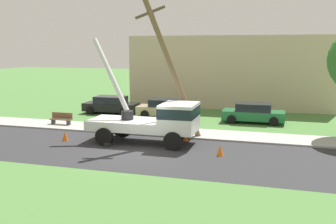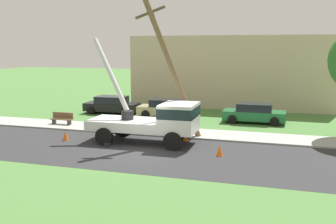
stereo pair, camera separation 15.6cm
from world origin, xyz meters
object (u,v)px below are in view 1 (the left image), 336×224
object	(u,v)px
park_bench	(61,119)
utility_truck	(157,119)
traffic_cone_behind	(65,136)
traffic_cone_curbside	(186,136)
traffic_cone_ahead	(220,150)
parked_sedan_green	(254,113)
parked_sedan_tan	(166,108)
leaning_utility_pole	(171,66)
parked_sedan_black	(111,105)

from	to	relation	value
park_bench	utility_truck	bearing A→B (deg)	-20.42
traffic_cone_behind	traffic_cone_curbside	bearing A→B (deg)	15.97
utility_truck	park_bench	size ratio (longest dim) A/B	4.25
park_bench	traffic_cone_ahead	bearing A→B (deg)	-20.80
utility_truck	parked_sedan_green	distance (m)	9.24
traffic_cone_curbside	parked_sedan_tan	distance (m)	7.86
utility_truck	leaning_utility_pole	bearing A→B (deg)	70.34
park_bench	leaning_utility_pole	bearing A→B (deg)	-11.37
traffic_cone_ahead	traffic_cone_behind	bearing A→B (deg)	175.92
leaning_utility_pole	traffic_cone_ahead	xyz separation A→B (m)	(3.40, -2.81, -4.05)
parked_sedan_black	utility_truck	bearing A→B (deg)	-51.58
leaning_utility_pole	parked_sedan_tan	bearing A→B (deg)	109.30
park_bench	traffic_cone_curbside	bearing A→B (deg)	-11.41
traffic_cone_curbside	traffic_cone_behind	bearing A→B (deg)	-164.03
traffic_cone_behind	parked_sedan_green	bearing A→B (deg)	40.83
traffic_cone_behind	parked_sedan_green	xyz separation A→B (m)	(10.15, 8.77, 0.43)
leaning_utility_pole	parked_sedan_black	world-z (taller)	leaning_utility_pole
utility_truck	leaning_utility_pole	size ratio (longest dim) A/B	0.80
traffic_cone_behind	parked_sedan_tan	xyz separation A→B (m)	(3.45, 9.04, 0.43)
utility_truck	parked_sedan_black	bearing A→B (deg)	128.42
traffic_cone_ahead	parked_sedan_tan	size ratio (longest dim) A/B	0.12
park_bench	parked_sedan_tan	bearing A→B (deg)	40.60
parked_sedan_green	park_bench	distance (m)	13.68
utility_truck	traffic_cone_ahead	xyz separation A→B (m)	(3.86, -1.53, -1.13)
parked_sedan_green	leaning_utility_pole	bearing A→B (deg)	-122.90
traffic_cone_ahead	traffic_cone_behind	size ratio (longest dim) A/B	1.00
parked_sedan_black	parked_sedan_tan	bearing A→B (deg)	-5.39
utility_truck	traffic_cone_curbside	size ratio (longest dim) A/B	12.15
traffic_cone_curbside	park_bench	world-z (taller)	park_bench
traffic_cone_behind	utility_truck	bearing A→B (deg)	9.09
park_bench	traffic_cone_behind	bearing A→B (deg)	-55.87
traffic_cone_curbside	parked_sedan_black	bearing A→B (deg)	137.52
traffic_cone_curbside	parked_sedan_black	world-z (taller)	parked_sedan_black
parked_sedan_black	parked_sedan_tan	distance (m)	4.92
traffic_cone_behind	parked_sedan_black	size ratio (longest dim) A/B	0.13
parked_sedan_black	park_bench	size ratio (longest dim) A/B	2.80
traffic_cone_behind	park_bench	world-z (taller)	park_bench
parked_sedan_tan	parked_sedan_green	bearing A→B (deg)	-2.34
traffic_cone_curbside	parked_sedan_black	size ratio (longest dim) A/B	0.13
traffic_cone_behind	park_bench	size ratio (longest dim) A/B	0.35
leaning_utility_pole	park_bench	distance (m)	9.47
traffic_cone_ahead	parked_sedan_tan	xyz separation A→B (m)	(-5.81, 9.71, 0.43)
utility_truck	parked_sedan_black	xyz separation A→B (m)	(-6.85, 8.64, -0.70)
traffic_cone_ahead	park_bench	xyz separation A→B (m)	(-11.87, 4.51, 0.18)
leaning_utility_pole	park_bench	xyz separation A→B (m)	(-8.48, 1.70, -3.86)
parked_sedan_tan	park_bench	distance (m)	7.99
traffic_cone_curbside	parked_sedan_green	distance (m)	7.61
parked_sedan_black	traffic_cone_curbside	bearing A→B (deg)	-42.48
traffic_cone_curbside	parked_sedan_black	xyz separation A→B (m)	(-8.25, 7.56, 0.43)
parked_sedan_tan	park_bench	bearing A→B (deg)	-139.40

